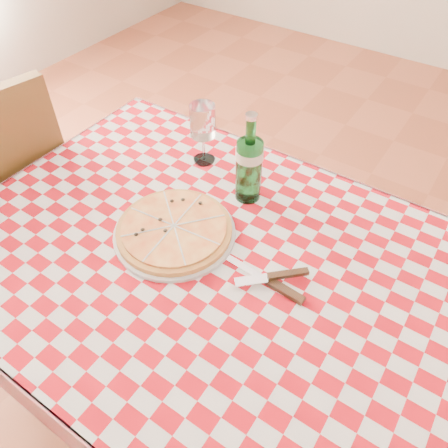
% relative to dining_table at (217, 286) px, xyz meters
% --- Properties ---
extents(dining_table, '(1.20, 0.80, 0.75)m').
position_rel_dining_table_xyz_m(dining_table, '(0.00, 0.00, 0.00)').
color(dining_table, brown).
rests_on(dining_table, ground).
extents(tablecloth, '(1.30, 0.90, 0.01)m').
position_rel_dining_table_xyz_m(tablecloth, '(0.00, 0.00, 0.09)').
color(tablecloth, '#A00913').
rests_on(tablecloth, dining_table).
extents(chair_far, '(0.52, 0.52, 0.98)m').
position_rel_dining_table_xyz_m(chair_far, '(-0.83, -0.06, -0.10)').
color(chair_far, brown).
rests_on(chair_far, ground).
extents(pizza_plate, '(0.32, 0.32, 0.04)m').
position_rel_dining_table_xyz_m(pizza_plate, '(-0.13, 0.01, 0.12)').
color(pizza_plate, '#BF803F').
rests_on(pizza_plate, tablecloth).
extents(water_bottle, '(0.07, 0.07, 0.25)m').
position_rel_dining_table_xyz_m(water_bottle, '(-0.06, 0.23, 0.22)').
color(water_bottle, '#175F24').
rests_on(water_bottle, tablecloth).
extents(wine_glass, '(0.08, 0.08, 0.18)m').
position_rel_dining_table_xyz_m(wine_glass, '(-0.25, 0.29, 0.19)').
color(wine_glass, white).
rests_on(wine_glass, tablecloth).
extents(cutlery, '(0.29, 0.27, 0.03)m').
position_rel_dining_table_xyz_m(cutlery, '(0.13, 0.01, 0.11)').
color(cutlery, silver).
rests_on(cutlery, tablecloth).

